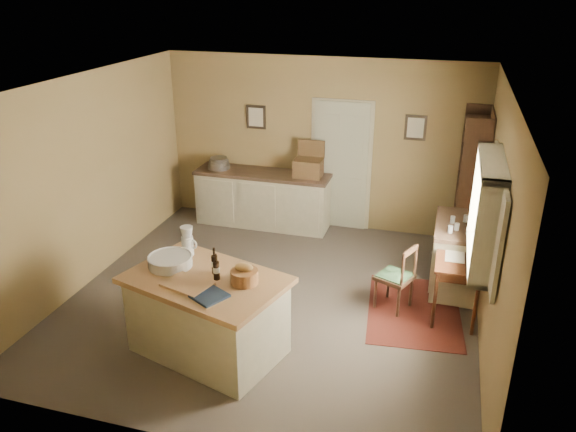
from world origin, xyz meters
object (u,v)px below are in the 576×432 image
sideboard (264,197)px  right_cabinet (457,255)px  work_island (207,313)px  desk_chair (394,277)px  writing_desk (458,265)px  shelving_unit (474,186)px

sideboard → right_cabinet: 3.29m
right_cabinet → sideboard: bearing=157.9°
work_island → desk_chair: work_island is taller
sideboard → desk_chair: sideboard is taller
desk_chair → right_cabinet: right_cabinet is taller
sideboard → work_island: bearing=-81.6°
writing_desk → right_cabinet: right_cabinet is taller
desk_chair → sideboard: bearing=162.8°
desk_chair → shelving_unit: 2.09m
right_cabinet → work_island: bearing=-139.3°
right_cabinet → writing_desk: bearing=-90.0°
writing_desk → desk_chair: desk_chair is taller
writing_desk → shelving_unit: shelving_unit is taller
sideboard → desk_chair: size_ratio=2.61×
sideboard → right_cabinet: bearing=-22.1°
right_cabinet → shelving_unit: size_ratio=0.52×
desk_chair → shelving_unit: shelving_unit is taller
work_island → shelving_unit: 4.25m
writing_desk → desk_chair: 0.76m
work_island → right_cabinet: 3.36m
work_island → sideboard: work_island is taller
work_island → writing_desk: work_island is taller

